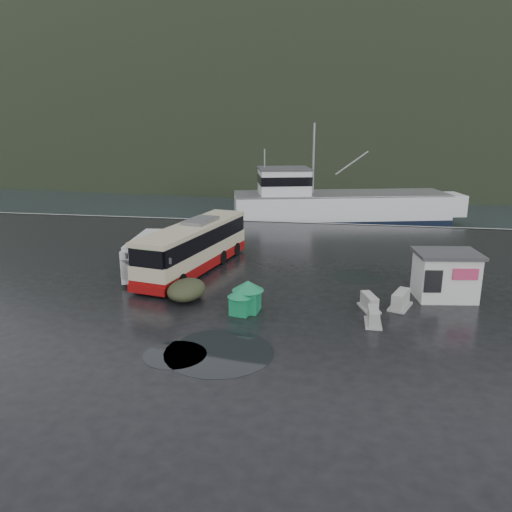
% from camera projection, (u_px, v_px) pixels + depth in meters
% --- Properties ---
extents(ground, '(160.00, 160.00, 0.00)m').
position_uv_depth(ground, '(220.00, 295.00, 26.73)').
color(ground, black).
rests_on(ground, ground).
extents(harbor_water, '(300.00, 180.00, 0.02)m').
position_uv_depth(harbor_water, '(317.00, 155.00, 131.35)').
color(harbor_water, black).
rests_on(harbor_water, ground).
extents(quay_edge, '(160.00, 0.60, 1.50)m').
position_uv_depth(quay_edge, '(271.00, 222.00, 45.75)').
color(quay_edge, '#999993').
rests_on(quay_edge, ground).
extents(headland, '(780.00, 540.00, 570.00)m').
position_uv_depth(headland, '(348.00, 137.00, 262.92)').
color(headland, black).
rests_on(headland, ground).
extents(coach_bus, '(4.95, 11.28, 3.09)m').
position_uv_depth(coach_bus, '(195.00, 270.00, 31.24)').
color(coach_bus, '#BCB18E').
rests_on(coach_bus, ground).
extents(white_van, '(2.40, 5.64, 2.29)m').
position_uv_depth(white_van, '(151.00, 274.00, 30.42)').
color(white_van, silver).
rests_on(white_van, ground).
extents(waste_bin_left, '(1.21, 1.21, 1.57)m').
position_uv_depth(waste_bin_left, '(248.00, 311.00, 24.52)').
color(waste_bin_left, '#157949').
rests_on(waste_bin_left, ground).
extents(waste_bin_right, '(1.11, 1.11, 1.30)m').
position_uv_depth(waste_bin_right, '(241.00, 314.00, 24.13)').
color(waste_bin_right, '#157949').
rests_on(waste_bin_right, ground).
extents(dome_tent, '(2.08, 2.77, 1.04)m').
position_uv_depth(dome_tent, '(187.00, 299.00, 26.13)').
color(dome_tent, '#2F341F').
rests_on(dome_tent, ground).
extents(ticket_kiosk, '(3.52, 2.86, 2.52)m').
position_uv_depth(ticket_kiosk, '(443.00, 298.00, 26.30)').
color(ticket_kiosk, silver).
rests_on(ticket_kiosk, ground).
extents(jersey_barrier_a, '(1.15, 1.64, 0.75)m').
position_uv_depth(jersey_barrier_a, '(369.00, 309.00, 24.78)').
color(jersey_barrier_a, '#999993').
rests_on(jersey_barrier_a, ground).
extents(jersey_barrier_b, '(1.40, 1.89, 0.85)m').
position_uv_depth(jersey_barrier_b, '(400.00, 308.00, 24.96)').
color(jersey_barrier_b, '#999993').
rests_on(jersey_barrier_b, ground).
extents(jersey_barrier_c, '(0.74, 1.48, 0.74)m').
position_uv_depth(jersey_barrier_c, '(373.00, 324.00, 22.96)').
color(jersey_barrier_c, '#999993').
rests_on(jersey_barrier_c, ground).
extents(fishing_trawler, '(25.88, 11.50, 10.12)m').
position_uv_depth(fishing_trawler, '(340.00, 211.00, 50.94)').
color(fishing_trawler, silver).
rests_on(fishing_trawler, ground).
extents(puddles, '(12.31, 14.94, 0.01)m').
position_uv_depth(puddles, '(246.00, 320.00, 23.42)').
color(puddles, black).
rests_on(puddles, ground).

